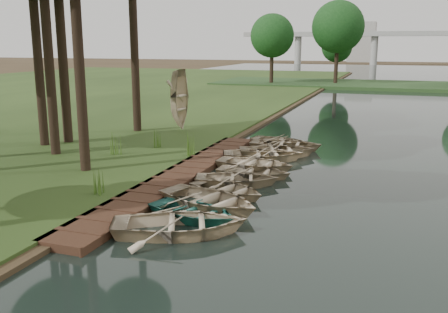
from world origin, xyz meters
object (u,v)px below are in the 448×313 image
(boardwalk, at_px, (181,176))
(rowboat_2, at_px, (209,197))
(rowboat_0, at_px, (180,221))
(rowboat_1, at_px, (194,209))
(stored_rowboat, at_px, (181,124))

(boardwalk, bearing_deg, rowboat_2, -52.43)
(rowboat_0, bearing_deg, rowboat_2, -22.99)
(boardwalk, height_order, rowboat_1, rowboat_1)
(rowboat_1, distance_m, stored_rowboat, 15.39)
(rowboat_1, height_order, rowboat_2, rowboat_2)
(rowboat_1, bearing_deg, boardwalk, 45.30)
(boardwalk, relative_size, stored_rowboat, 4.34)
(rowboat_1, xyz_separation_m, rowboat_2, (0.08, 1.14, 0.06))
(rowboat_1, bearing_deg, rowboat_2, 12.39)
(rowboat_1, xyz_separation_m, stored_rowboat, (-6.61, 13.90, 0.30))
(rowboat_0, height_order, stored_rowboat, stored_rowboat)
(rowboat_1, distance_m, rowboat_2, 1.15)
(rowboat_2, xyz_separation_m, stored_rowboat, (-6.69, 12.75, 0.24))
(rowboat_0, bearing_deg, stored_rowboat, 0.20)
(rowboat_2, height_order, stored_rowboat, stored_rowboat)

